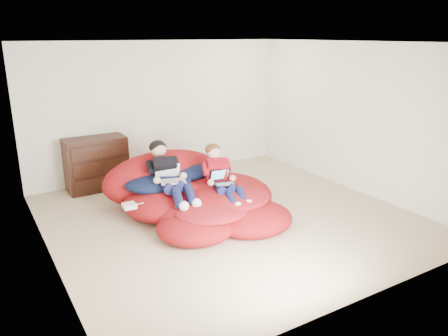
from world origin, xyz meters
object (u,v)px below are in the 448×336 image
Objects in this scene: dresser at (97,164)px; beanbag_pile at (197,196)px; younger_boy at (221,174)px; older_boy at (168,172)px; laptop_black at (222,180)px; laptop_white at (171,177)px.

dresser is 2.10m from beanbag_pile.
beanbag_pile is 0.53m from younger_boy.
laptop_black is (0.68, -0.42, -0.13)m from older_boy.
younger_boy is 2.95× the size of laptop_black.
younger_boy is 0.09m from laptop_black.
dresser is at bearing 118.43° from beanbag_pile.
laptop_black is at bearing -47.87° from beanbag_pile.
older_boy reaches higher than beanbag_pile.
laptop_black is (0.27, -0.30, 0.30)m from beanbag_pile.
older_boy is at bearing 162.86° from beanbag_pile.
older_boy is 0.81m from laptop_black.
older_boy is at bearing 147.92° from laptop_black.
beanbag_pile is at bearing -3.77° from laptop_white.
dresser is at bearing 108.00° from laptop_white.
younger_boy is 0.74m from laptop_white.
beanbag_pile is at bearing 132.13° from laptop_black.
beanbag_pile is 2.49× the size of younger_boy.
laptop_white is 1.33× the size of laptop_black.
younger_boy is at bearing -29.76° from older_boy.
older_boy reaches higher than younger_boy.
laptop_white is (0.59, -1.81, 0.18)m from dresser.
laptop_white is at bearing 154.30° from laptop_black.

